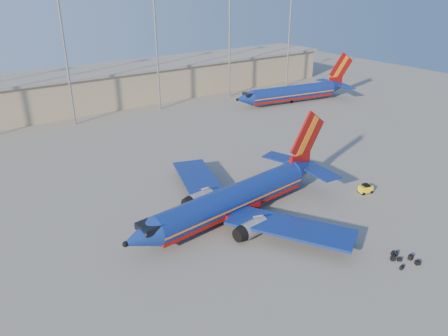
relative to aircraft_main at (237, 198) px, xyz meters
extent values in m
plane|color=slate|center=(0.28, 4.26, -2.42)|extent=(220.00, 220.00, 0.00)
cube|color=gray|center=(10.28, 62.26, 1.58)|extent=(120.00, 15.00, 8.00)
cube|color=slate|center=(10.28, 62.26, 5.78)|extent=(122.00, 16.00, 0.60)
cylinder|color=gray|center=(-4.72, 50.26, 11.58)|extent=(0.44, 0.44, 28.00)
cylinder|color=gray|center=(15.28, 50.26, 11.58)|extent=(0.44, 0.44, 28.00)
cylinder|color=gray|center=(35.28, 50.26, 11.58)|extent=(0.44, 0.44, 28.00)
cylinder|color=gray|center=(55.28, 50.26, 11.58)|extent=(0.44, 0.44, 28.00)
cylinder|color=navy|center=(-0.80, -0.09, 0.15)|extent=(23.17, 6.03, 3.53)
cube|color=maroon|center=(-0.80, -0.09, -0.75)|extent=(23.09, 5.36, 1.24)
cube|color=orange|center=(-0.80, -0.09, -0.09)|extent=(23.17, 6.07, 0.21)
cone|color=navy|center=(-14.18, -1.57, 0.15)|extent=(4.37, 3.95, 3.53)
cube|color=black|center=(-12.95, -1.43, 1.06)|extent=(2.55, 2.72, 0.76)
cone|color=navy|center=(13.06, 1.44, 0.49)|extent=(5.32, 4.06, 3.53)
cube|color=maroon|center=(12.30, 1.36, 1.78)|extent=(4.04, 0.96, 2.10)
cube|color=maroon|center=(13.63, 1.50, 5.12)|extent=(7.00, 1.07, 7.62)
cube|color=orange|center=(13.44, 1.48, 5.12)|extent=(4.68, 0.91, 5.98)
cube|color=navy|center=(12.32, 4.63, 1.01)|extent=(4.64, 6.70, 0.21)
cube|color=navy|center=(13.03, -1.83, 1.01)|extent=(3.46, 6.37, 0.21)
cube|color=navy|center=(-0.30, 8.42, -0.71)|extent=(9.05, 15.55, 0.33)
cube|color=navy|center=(1.55, -8.28, -0.71)|extent=(11.59, 15.19, 0.33)
cube|color=maroon|center=(-0.32, -0.04, -1.14)|extent=(6.10, 4.33, 0.95)
cylinder|color=gray|center=(-2.48, 4.72, -1.33)|extent=(3.64, 2.37, 2.01)
cylinder|color=gray|center=(-1.39, -5.15, -1.33)|extent=(3.64, 2.37, 2.01)
cylinder|color=gray|center=(-11.24, -1.24, -1.90)|extent=(0.25, 0.25, 1.05)
cylinder|color=black|center=(-11.24, -1.24, -2.12)|extent=(0.63, 0.30, 0.61)
cylinder|color=black|center=(0.35, 2.54, -2.02)|extent=(0.85, 0.61, 0.80)
cylinder|color=black|center=(0.90, -2.40, -2.02)|extent=(0.85, 0.61, 0.80)
cylinder|color=navy|center=(44.23, 36.41, 0.13)|extent=(22.97, 7.11, 3.50)
cube|color=maroon|center=(44.23, 36.41, -0.77)|extent=(22.86, 6.46, 1.23)
cube|color=orange|center=(44.23, 36.41, -0.11)|extent=(22.97, 7.15, 0.21)
cone|color=navy|center=(31.07, 38.56, 0.13)|extent=(4.48, 4.09, 3.50)
cube|color=black|center=(32.28, 38.36, 1.03)|extent=(2.64, 2.79, 0.76)
cone|color=navy|center=(57.86, 34.19, 0.46)|extent=(5.42, 4.25, 3.50)
cube|color=maroon|center=(57.11, 34.31, 1.74)|extent=(4.00, 1.15, 2.08)
cube|color=maroon|center=(58.42, 34.09, 5.05)|extent=(6.90, 1.42, 7.55)
cube|color=orange|center=(58.23, 34.13, 5.05)|extent=(4.62, 1.14, 5.92)
cube|color=navy|center=(58.00, 37.42, 0.98)|extent=(3.12, 6.18, 0.21)
cube|color=navy|center=(56.97, 31.07, 0.98)|extent=(4.84, 6.67, 0.21)
cylinder|color=black|center=(44.23, 36.41, -2.00)|extent=(0.76, 0.76, 0.85)
cube|color=yellow|center=(18.82, -5.61, -1.76)|extent=(2.05, 1.46, 0.88)
cube|color=black|center=(18.82, -5.61, -1.23)|extent=(1.08, 1.15, 0.31)
cylinder|color=black|center=(18.24, -4.98, -2.19)|extent=(0.48, 0.26, 0.46)
cylinder|color=black|center=(18.02, -5.93, -2.19)|extent=(0.48, 0.26, 0.46)
cylinder|color=black|center=(19.62, -5.30, -2.19)|extent=(0.48, 0.26, 0.46)
cylinder|color=black|center=(19.40, -6.25, -2.19)|extent=(0.48, 0.26, 0.46)
cube|color=black|center=(7.43, -19.29, -2.25)|extent=(0.65, 0.39, 0.35)
cube|color=black|center=(8.44, -18.30, -2.23)|extent=(0.55, 0.48, 0.38)
cube|color=black|center=(9.48, -19.81, -2.21)|extent=(0.66, 0.61, 0.43)
cube|color=black|center=(8.06, -17.72, -2.18)|extent=(0.58, 0.54, 0.49)
cube|color=black|center=(7.95, -17.82, -2.22)|extent=(0.62, 0.59, 0.40)
cube|color=black|center=(9.69, -18.82, -2.16)|extent=(0.55, 0.48, 0.53)
cube|color=black|center=(8.87, -17.15, -2.24)|extent=(0.55, 0.43, 0.38)
cube|color=black|center=(9.12, -17.48, -2.20)|extent=(0.57, 0.51, 0.46)
camera|label=1|loc=(-29.96, -39.44, 25.90)|focal=35.00mm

